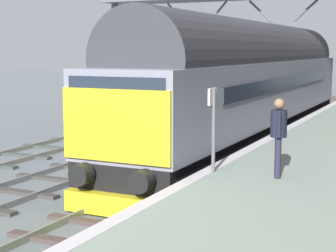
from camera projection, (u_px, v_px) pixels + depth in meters
The scene contains 8 objects.
ground_plane at pixel (184, 181), 15.43m from camera, with size 140.00×140.00×0.00m, color slate.
track_main at pixel (184, 179), 15.42m from camera, with size 2.50×60.00×0.15m.
track_adjacent_west at pixel (85, 168), 16.84m from camera, with size 2.50×60.00×0.15m.
track_adjacent_far_west at pixel (3, 159), 18.22m from camera, with size 2.50×60.00×0.15m.
station_platform at pixel (316, 176), 13.82m from camera, with size 4.00×44.00×1.01m.
diesel_locomotive at pixel (251, 81), 20.53m from camera, with size 2.74×19.97×4.68m.
platform_number_sign at pixel (213, 116), 11.85m from camera, with size 0.10×0.44×1.82m.
waiting_passenger at pixel (279, 130), 11.40m from camera, with size 0.42×0.49×1.64m.
Camera 1 is at (6.10, -13.79, 3.64)m, focal length 59.18 mm.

